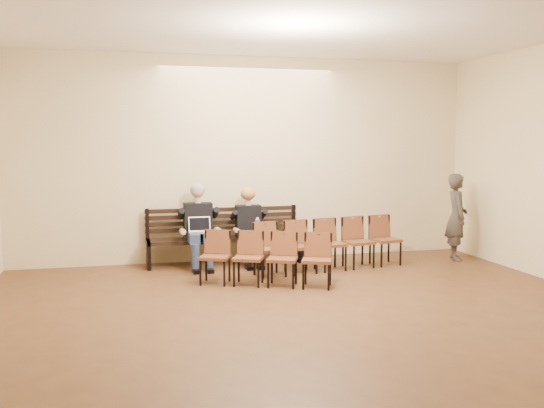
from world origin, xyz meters
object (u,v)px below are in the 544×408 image
at_px(laptop, 201,234).
at_px(chair_row_back, 265,259).
at_px(passerby, 457,210).
at_px(bench, 225,251).
at_px(water_bottle, 257,233).
at_px(seated_woman, 249,229).
at_px(bag, 312,254).
at_px(seated_man, 199,226).
at_px(chair_row_front, 330,244).

relative_size(laptop, chair_row_back, 0.19).
xyz_separation_m(passerby, chair_row_back, (-3.67, -1.04, -0.48)).
relative_size(bench, chair_row_back, 1.38).
height_order(laptop, chair_row_back, chair_row_back).
bearing_deg(chair_row_back, water_bottle, 105.68).
bearing_deg(seated_woman, water_bottle, -74.94).
xyz_separation_m(bag, chair_row_back, (-1.18, -1.48, 0.25)).
bearing_deg(seated_man, chair_row_back, -63.66).
distance_m(seated_woman, bag, 1.18).
distance_m(seated_woman, passerby, 3.62).
distance_m(chair_row_front, chair_row_back, 1.47).
relative_size(seated_man, bag, 3.70).
distance_m(laptop, chair_row_front, 2.08).
bearing_deg(bench, seated_man, -164.97).
distance_m(seated_man, laptop, 0.24).
bearing_deg(bag, bench, 173.68).
height_order(seated_woman, water_bottle, seated_woman).
xyz_separation_m(bench, bag, (1.49, -0.16, -0.09)).
relative_size(bag, passerby, 0.21).
bearing_deg(bag, chair_row_front, -84.30).
height_order(seated_man, chair_row_back, seated_man).
height_order(seated_woman, passerby, passerby).
bearing_deg(water_bottle, laptop, 176.50).
relative_size(seated_woman, chair_row_front, 0.47).
relative_size(seated_woman, laptop, 3.33).
relative_size(laptop, passerby, 0.21).
xyz_separation_m(water_bottle, bag, (1.01, 0.23, -0.44)).
distance_m(bench, seated_woman, 0.56).
relative_size(water_bottle, chair_row_back, 0.13).
bearing_deg(bench, seated_woman, -16.66).
bearing_deg(bag, chair_row_back, -128.65).
xyz_separation_m(seated_woman, water_bottle, (0.07, -0.27, -0.02)).
height_order(water_bottle, passerby, passerby).
height_order(seated_man, chair_row_front, seated_man).
height_order(seated_man, bag, seated_man).
relative_size(seated_man, chair_row_back, 0.72).
bearing_deg(seated_man, seated_woman, 0.00).
relative_size(bench, seated_man, 1.91).
relative_size(seated_man, laptop, 3.83).
bearing_deg(seated_woman, laptop, -165.56).
bearing_deg(water_bottle, passerby, -3.37).
bearing_deg(seated_woman, passerby, -7.65).
bearing_deg(seated_man, bench, 15.03).
bearing_deg(chair_row_front, bag, 85.66).
xyz_separation_m(bench, water_bottle, (0.47, -0.39, 0.35)).
bearing_deg(chair_row_back, seated_woman, 109.80).
relative_size(passerby, chair_row_front, 0.68).
bearing_deg(seated_man, water_bottle, -16.56).
relative_size(bench, bag, 7.07).
bearing_deg(passerby, bench, 98.15).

